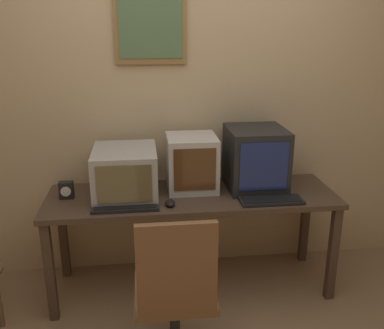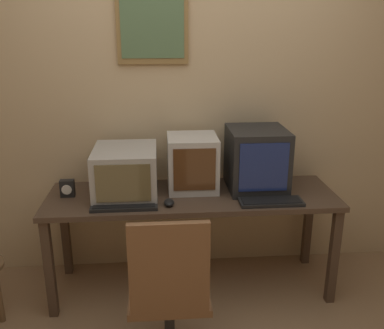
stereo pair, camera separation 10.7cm
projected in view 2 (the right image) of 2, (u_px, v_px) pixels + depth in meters
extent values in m
cube|color=#D1B284|center=(188.00, 100.00, 3.10)|extent=(8.00, 0.05, 2.60)
cube|color=olive|center=(152.00, 22.00, 2.87)|extent=(0.49, 0.02, 0.56)
cube|color=#56754C|center=(152.00, 22.00, 2.86)|extent=(0.43, 0.01, 0.48)
cube|color=#4C3828|center=(192.00, 197.00, 2.92)|extent=(1.96, 0.61, 0.04)
cube|color=#4C3828|center=(49.00, 269.00, 2.72)|extent=(0.06, 0.06, 0.69)
cube|color=#4C3828|center=(334.00, 257.00, 2.86)|extent=(0.06, 0.06, 0.69)
cube|color=#4C3828|center=(65.00, 232.00, 3.20)|extent=(0.06, 0.06, 0.69)
cube|color=#4C3828|center=(308.00, 223.00, 3.35)|extent=(0.06, 0.06, 0.69)
cube|color=#B7B2A8|center=(126.00, 172.00, 2.87)|extent=(0.42, 0.48, 0.32)
cube|color=brown|center=(123.00, 183.00, 2.64)|extent=(0.34, 0.01, 0.24)
cube|color=beige|center=(192.00, 163.00, 2.97)|extent=(0.34, 0.35, 0.38)
cube|color=#563319|center=(195.00, 170.00, 2.80)|extent=(0.28, 0.01, 0.29)
cube|color=black|center=(256.00, 159.00, 2.96)|extent=(0.39, 0.42, 0.43)
cube|color=navy|center=(264.00, 168.00, 2.76)|extent=(0.32, 0.01, 0.32)
cube|color=black|center=(124.00, 206.00, 2.70)|extent=(0.42, 0.15, 0.02)
cube|color=black|center=(124.00, 204.00, 2.70)|extent=(0.39, 0.12, 0.00)
cube|color=black|center=(271.00, 202.00, 2.76)|extent=(0.41, 0.15, 0.02)
cube|color=black|center=(271.00, 200.00, 2.75)|extent=(0.38, 0.12, 0.00)
ellipsoid|color=black|center=(169.00, 202.00, 2.73)|extent=(0.07, 0.10, 0.04)
cube|color=black|center=(67.00, 188.00, 2.86)|extent=(0.09, 0.05, 0.12)
cylinder|color=white|center=(67.00, 190.00, 2.83)|extent=(0.07, 0.00, 0.07)
cylinder|color=#282828|center=(170.00, 326.00, 2.37)|extent=(0.06, 0.06, 0.41)
cube|color=brown|center=(169.00, 291.00, 2.30)|extent=(0.42, 0.42, 0.04)
cube|color=brown|center=(169.00, 269.00, 2.03)|extent=(0.39, 0.04, 0.48)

